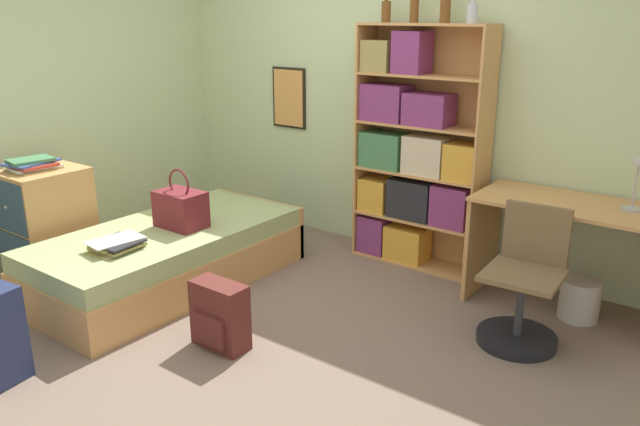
# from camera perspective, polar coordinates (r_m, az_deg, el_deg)

# --- Properties ---
(ground_plane) EXTENTS (14.00, 14.00, 0.00)m
(ground_plane) POSITION_cam_1_polar(r_m,az_deg,el_deg) (4.36, -6.88, -8.86)
(ground_plane) COLOR #756051
(wall_back) EXTENTS (10.00, 0.09, 2.60)m
(wall_back) POSITION_cam_1_polar(r_m,az_deg,el_deg) (5.28, 5.51, 10.67)
(wall_back) COLOR beige
(wall_back) RESTS_ON ground_plane
(wall_left) EXTENTS (0.06, 10.00, 2.60)m
(wall_left) POSITION_cam_1_polar(r_m,az_deg,el_deg) (5.65, -23.50, 9.77)
(wall_left) COLOR beige
(wall_left) RESTS_ON ground_plane
(bed) EXTENTS (0.98, 2.01, 0.44)m
(bed) POSITION_cam_1_polar(r_m,az_deg,el_deg) (4.82, -13.51, -3.79)
(bed) COLOR tan
(bed) RESTS_ON ground_plane
(handbag) EXTENTS (0.36, 0.25, 0.44)m
(handbag) POSITION_cam_1_polar(r_m,az_deg,el_deg) (4.70, -12.62, 0.41)
(handbag) COLOR maroon
(handbag) RESTS_ON bed
(book_stack_on_bed) EXTENTS (0.31, 0.38, 0.07)m
(book_stack_on_bed) POSITION_cam_1_polar(r_m,az_deg,el_deg) (4.40, -18.14, -2.75)
(book_stack_on_bed) COLOR #99894C
(book_stack_on_bed) RESTS_ON bed
(dresser) EXTENTS (0.49, 0.59, 0.84)m
(dresser) POSITION_cam_1_polar(r_m,az_deg,el_deg) (5.20, -23.64, -0.85)
(dresser) COLOR tan
(dresser) RESTS_ON ground_plane
(magazine_pile_on_dresser) EXTENTS (0.30, 0.38, 0.09)m
(magazine_pile_on_dresser) POSITION_cam_1_polar(r_m,az_deg,el_deg) (5.10, -24.78, 4.05)
(magazine_pile_on_dresser) COLOR #99894C
(magazine_pile_on_dresser) RESTS_ON dresser
(bookcase) EXTENTS (1.04, 0.31, 1.88)m
(bookcase) POSITION_cam_1_polar(r_m,az_deg,el_deg) (4.96, 8.40, 5.04)
(bookcase) COLOR tan
(bookcase) RESTS_ON ground_plane
(bottle_green) EXTENTS (0.07, 0.07, 0.22)m
(bottle_green) POSITION_cam_1_polar(r_m,az_deg,el_deg) (5.02, 6.07, 17.90)
(bottle_green) COLOR brown
(bottle_green) RESTS_ON bookcase
(bottle_brown) EXTENTS (0.07, 0.07, 0.29)m
(bottle_brown) POSITION_cam_1_polar(r_m,az_deg,el_deg) (4.91, 8.63, 18.13)
(bottle_brown) COLOR brown
(bottle_brown) RESTS_ON bookcase
(bottle_clear) EXTENTS (0.08, 0.08, 0.29)m
(bottle_clear) POSITION_cam_1_polar(r_m,az_deg,el_deg) (4.79, 11.40, 17.98)
(bottle_clear) COLOR brown
(bottle_clear) RESTS_ON bookcase
(bottle_blue) EXTENTS (0.08, 0.08, 0.19)m
(bottle_blue) POSITION_cam_1_polar(r_m,az_deg,el_deg) (4.66, 13.76, 17.37)
(bottle_blue) COLOR #B7BCC1
(bottle_blue) RESTS_ON bookcase
(desk) EXTENTS (1.32, 0.62, 0.77)m
(desk) POSITION_cam_1_polar(r_m,az_deg,el_deg) (4.45, 22.37, -2.02)
(desk) COLOR tan
(desk) RESTS_ON ground_plane
(desk_chair) EXTENTS (0.49, 0.49, 0.84)m
(desk_chair) POSITION_cam_1_polar(r_m,az_deg,el_deg) (4.05, 18.01, -7.66)
(desk_chair) COLOR black
(desk_chair) RESTS_ON ground_plane
(backpack) EXTENTS (0.36, 0.20, 0.42)m
(backpack) POSITION_cam_1_polar(r_m,az_deg,el_deg) (3.87, -9.18, -9.26)
(backpack) COLOR #56231E
(backpack) RESTS_ON ground_plane
(waste_bin) EXTENTS (0.26, 0.26, 0.27)m
(waste_bin) POSITION_cam_1_polar(r_m,az_deg,el_deg) (4.52, 22.65, -7.29)
(waste_bin) COLOR #B7B2A8
(waste_bin) RESTS_ON ground_plane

